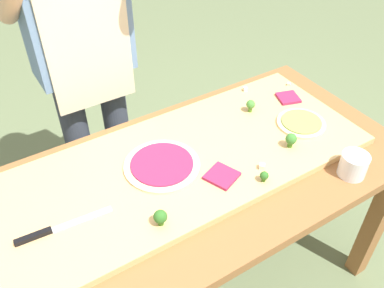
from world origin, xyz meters
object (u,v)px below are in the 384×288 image
pizza_whole_pesto_green (301,123)px  cheese_crumble_c (289,84)px  broccoli_floret_back_left (291,139)px  broccoli_floret_center_right (160,217)px  cook_center (83,50)px  chefs_knife (51,230)px  prep_table (193,192)px  broccoli_floret_front_right (251,105)px  pizza_slice_far_right (288,98)px  broccoli_floret_center_left (264,176)px  cheese_crumble_b (262,166)px  pizza_whole_beet_magenta (162,165)px  pizza_slice_center (222,176)px  flour_cup (353,166)px  cheese_crumble_a (245,89)px

pizza_whole_pesto_green → cheese_crumble_c: 0.29m
broccoli_floret_back_left → broccoli_floret_center_right: 0.59m
cook_center → pizza_whole_pesto_green: bearing=-47.0°
chefs_knife → prep_table: bearing=1.1°
prep_table → broccoli_floret_front_right: size_ratio=29.45×
pizza_whole_pesto_green → broccoli_floret_center_right: 0.73m
pizza_slice_far_right → broccoli_floret_center_left: 0.52m
broccoli_floret_center_right → cheese_crumble_b: bearing=3.6°
pizza_whole_beet_magenta → cheese_crumble_c: 0.76m
pizza_slice_center → cheese_crumble_c: cheese_crumble_c is taller
chefs_knife → flour_cup: size_ratio=3.07×
pizza_slice_far_right → cheese_crumble_a: (-0.12, 0.15, 0.00)m
broccoli_floret_front_right → cheese_crumble_a: 0.16m
cheese_crumble_a → chefs_knife: bearing=-162.7°
pizza_slice_far_right → broccoli_floret_front_right: (-0.20, 0.01, 0.03)m
broccoli_floret_front_right → broccoli_floret_center_left: size_ratio=1.34×
pizza_slice_center → cheese_crumble_b: (0.14, -0.04, 0.00)m
cheese_crumble_a → cook_center: (-0.59, 0.36, 0.19)m
pizza_slice_center → cheese_crumble_c: 0.67m
pizza_whole_pesto_green → pizza_slice_far_right: pizza_whole_pesto_green is taller
cheese_crumble_b → cook_center: 0.88m
pizza_whole_beet_magenta → cheese_crumble_b: 0.35m
pizza_slice_far_right → broccoli_floret_center_left: broccoli_floret_center_left is taller
pizza_slice_far_right → pizza_slice_center: bearing=-155.3°
broccoli_floret_center_left → cheese_crumble_a: broccoli_floret_center_left is taller
pizza_slice_far_right → cheese_crumble_b: (-0.37, -0.28, 0.00)m
broccoli_floret_center_right → cook_center: size_ratio=0.03×
cheese_crumble_a → pizza_slice_far_right: bearing=-51.5°
chefs_knife → cheese_crumble_c: (1.16, 0.23, 0.00)m
prep_table → pizza_whole_beet_magenta: pizza_whole_beet_magenta is taller
pizza_whole_beet_magenta → cook_center: size_ratio=0.16×
pizza_whole_pesto_green → cheese_crumble_a: size_ratio=11.35×
chefs_knife → pizza_whole_beet_magenta: (0.42, 0.07, 0.00)m
pizza_whole_pesto_green → cook_center: 0.94m
broccoli_floret_center_left → chefs_knife: bearing=165.7°
broccoli_floret_front_right → flour_cup: size_ratio=0.56×
chefs_knife → pizza_whole_pesto_green: 1.01m
broccoli_floret_center_right → flour_cup: bearing=-11.6°
pizza_slice_center → cheese_crumble_c: (0.59, 0.32, 0.00)m
pizza_whole_beet_magenta → pizza_slice_center: pizza_whole_beet_magenta is taller
pizza_whole_beet_magenta → pizza_slice_far_right: (0.67, 0.08, -0.00)m
prep_table → broccoli_floret_center_left: bearing=-47.5°
pizza_whole_beet_magenta → broccoli_floret_center_left: (0.26, -0.25, 0.02)m
prep_table → chefs_knife: (-0.51, -0.01, 0.14)m
prep_table → broccoli_floret_front_right: (0.38, 0.16, 0.16)m
cheese_crumble_c → cook_center: bearing=151.1°
cheese_crumble_c → flour_cup: bearing=-108.5°
cheese_crumble_a → cheese_crumble_c: 0.21m
broccoli_floret_back_left → broccoli_floret_center_left: bearing=-156.2°
cheese_crumble_b → prep_table: bearing=146.7°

